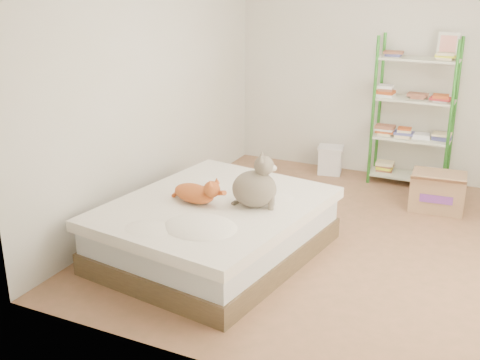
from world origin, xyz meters
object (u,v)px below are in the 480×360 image
Objects in this scene: bed at (215,229)px; orange_cat at (194,191)px; cardboard_box at (438,191)px; white_bin at (330,160)px; shelf_unit at (414,116)px; grey_cat at (254,181)px.

bed is 4.36× the size of orange_cat.
cardboard_box is 1.49m from white_bin.
shelf_unit is at bearing 76.65° from orange_cat.
orange_cat is 2.68m from white_bin.
grey_cat is (0.34, 0.07, 0.47)m from bed.
orange_cat is at bearing -155.28° from bed.
cardboard_box is at bearing -52.42° from grey_cat.
cardboard_box is (1.26, 1.88, -0.53)m from grey_cat.
orange_cat is 1.07× the size of grey_cat.
orange_cat is 2.98m from shelf_unit.
shelf_unit is (1.35, 2.65, 0.23)m from orange_cat.
white_bin is at bearing -178.10° from shelf_unit.
shelf_unit reaches higher than grey_cat.
bed is 2.52m from cardboard_box.
bed is 2.58m from white_bin.
orange_cat is (-0.17, -0.05, 0.34)m from bed.
shelf_unit is at bearing -36.97° from grey_cat.
shelf_unit reaches higher than white_bin.
grey_cat is 1.32× the size of white_bin.
shelf_unit is 3.03× the size of cardboard_box.
white_bin is (-1.36, 0.61, -0.02)m from cardboard_box.
bed is at bearing -114.40° from shelf_unit.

